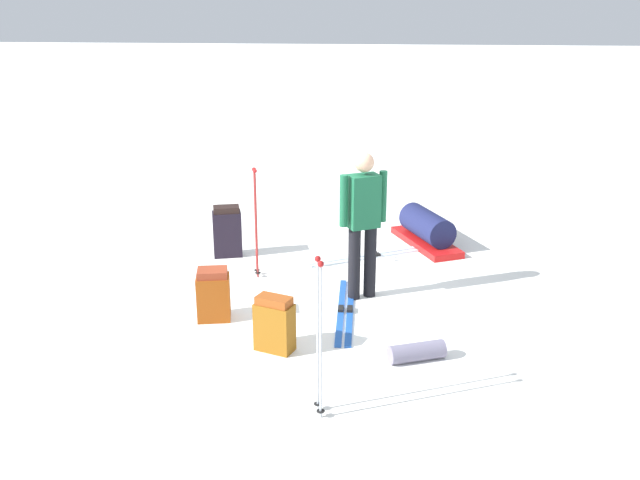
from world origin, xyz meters
TOP-DOWN VIEW (x-y plane):
  - ground_plane at (0.00, 0.00)m, footprint 80.00×80.00m
  - skier_standing at (-0.05, 0.48)m, footprint 0.35×0.52m
  - ski_pair_near at (-1.41, 0.59)m, footprint 1.03×1.71m
  - ski_pair_far at (0.37, 0.31)m, footprint 1.73×0.20m
  - backpack_large_dark at (-1.28, -1.34)m, footprint 0.32×0.42m
  - backpack_bright at (1.33, -0.34)m, footprint 0.32×0.42m
  - backpack_small_spare at (0.67, -1.09)m, footprint 0.33×0.39m
  - ski_poles_planted_near at (-0.59, -0.83)m, footprint 0.15×0.10m
  - ski_poles_planted_far at (2.43, 0.19)m, footprint 0.18×0.10m
  - gear_sled at (-1.92, 1.32)m, footprint 1.40×0.96m
  - sleeping_mat_rolled at (1.43, 1.05)m, footprint 0.36×0.58m

SIDE VIEW (x-z plane):
  - ground_plane at x=0.00m, z-range 0.00..0.00m
  - ski_pair_near at x=-1.41m, z-range -0.01..0.04m
  - ski_pair_far at x=0.37m, z-range -0.01..0.04m
  - sleeping_mat_rolled at x=1.43m, z-range 0.00..0.18m
  - gear_sled at x=-1.92m, z-range -0.02..0.47m
  - backpack_bright at x=1.33m, z-range -0.01..0.56m
  - backpack_small_spare at x=0.67m, z-range -0.01..0.56m
  - backpack_large_dark at x=-1.28m, z-range -0.01..0.68m
  - ski_poles_planted_near at x=-0.59m, z-range 0.07..1.44m
  - ski_poles_planted_far at x=2.43m, z-range 0.07..1.47m
  - skier_standing at x=-0.05m, z-range 0.10..1.80m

